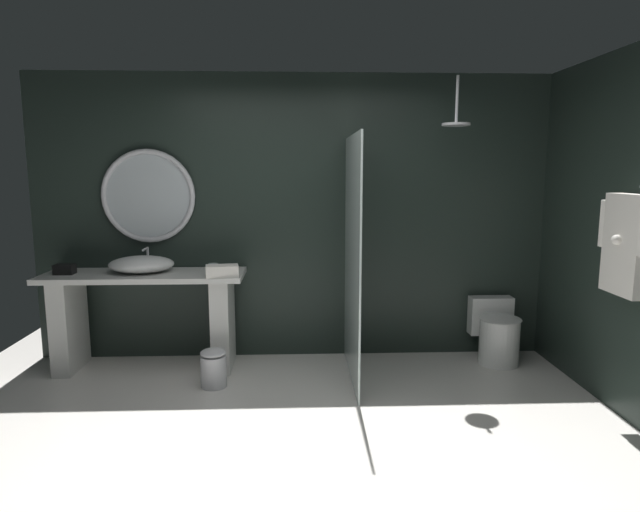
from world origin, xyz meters
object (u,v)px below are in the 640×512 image
at_px(tissue_box, 65,269).
at_px(hanging_bathrobe, 628,240).
at_px(rain_shower_head, 456,120).
at_px(toilet, 497,333).
at_px(folded_hand_towel, 222,271).
at_px(tumbler_cup, 213,268).
at_px(vessel_sink, 142,264).
at_px(round_wall_mirror, 149,196).
at_px(waste_bin, 214,368).

distance_m(tissue_box, hanging_bathrobe, 4.38).
distance_m(rain_shower_head, toilet, 1.96).
bearing_deg(hanging_bathrobe, toilet, 108.18).
relative_size(toilet, folded_hand_towel, 2.10).
bearing_deg(rain_shower_head, tumbler_cup, 175.80).
xyz_separation_m(vessel_sink, folded_hand_towel, (0.73, -0.22, -0.02)).
distance_m(vessel_sink, toilet, 3.25).
height_order(round_wall_mirror, folded_hand_towel, round_wall_mirror).
distance_m(rain_shower_head, folded_hand_towel, 2.30).
bearing_deg(round_wall_mirror, hanging_bathrobe, -21.98).
bearing_deg(folded_hand_towel, toilet, 5.01).
xyz_separation_m(vessel_sink, toilet, (3.18, -0.00, -0.66)).
bearing_deg(folded_hand_towel, tissue_box, 173.33).
xyz_separation_m(rain_shower_head, toilet, (0.51, 0.22, -1.88)).
relative_size(vessel_sink, toilet, 0.99).
bearing_deg(round_wall_mirror, tumbler_cup, -26.07).
bearing_deg(vessel_sink, folded_hand_towel, -16.64).
bearing_deg(rain_shower_head, hanging_bathrobe, -47.38).
distance_m(round_wall_mirror, waste_bin, 1.66).
bearing_deg(rain_shower_head, round_wall_mirror, 170.43).
bearing_deg(vessel_sink, waste_bin, -35.94).
xyz_separation_m(tissue_box, round_wall_mirror, (0.66, 0.28, 0.61)).
bearing_deg(toilet, rain_shower_head, -157.14).
xyz_separation_m(vessel_sink, round_wall_mirror, (0.03, 0.23, 0.58)).
bearing_deg(tumbler_cup, folded_hand_towel, -56.84).
xyz_separation_m(hanging_bathrobe, toilet, (-0.39, 1.20, -1.01)).
xyz_separation_m(tumbler_cup, waste_bin, (0.04, -0.42, -0.74)).
bearing_deg(rain_shower_head, tissue_box, 177.21).
bearing_deg(vessel_sink, tissue_box, -174.81).
xyz_separation_m(vessel_sink, tumbler_cup, (0.63, -0.07, -0.03)).
height_order(hanging_bathrobe, waste_bin, hanging_bathrobe).
xyz_separation_m(round_wall_mirror, folded_hand_towel, (0.70, -0.44, -0.61)).
xyz_separation_m(round_wall_mirror, hanging_bathrobe, (3.55, -1.43, -0.23)).
height_order(vessel_sink, waste_bin, vessel_sink).
relative_size(vessel_sink, tissue_box, 3.45).
bearing_deg(waste_bin, folded_hand_towel, 78.96).
height_order(round_wall_mirror, toilet, round_wall_mirror).
xyz_separation_m(tumbler_cup, toilet, (2.55, 0.07, -0.64)).
distance_m(tumbler_cup, tissue_box, 1.27).
bearing_deg(hanging_bathrobe, waste_bin, 166.13).
xyz_separation_m(rain_shower_head, waste_bin, (-1.99, -0.27, -1.99)).
distance_m(round_wall_mirror, folded_hand_towel, 1.03).
bearing_deg(round_wall_mirror, toilet, -4.16).
bearing_deg(rain_shower_head, vessel_sink, 175.31).
bearing_deg(rain_shower_head, folded_hand_towel, 179.96).
distance_m(tumbler_cup, waste_bin, 0.85).
height_order(rain_shower_head, waste_bin, rain_shower_head).
bearing_deg(tissue_box, round_wall_mirror, 23.15).
xyz_separation_m(tumbler_cup, folded_hand_towel, (0.10, -0.15, 0.00)).
bearing_deg(tissue_box, toilet, 0.83).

